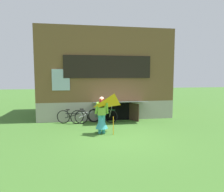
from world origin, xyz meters
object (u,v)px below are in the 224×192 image
(kite, at_px, (114,104))
(bicycle_black, at_px, (72,117))
(person, at_px, (102,118))
(bicycle_silver, at_px, (86,116))
(bicycle_green, at_px, (102,116))

(kite, xyz_separation_m, bicycle_black, (-1.74, 2.52, -0.95))
(person, height_order, bicycle_silver, person)
(person, distance_m, kite, 0.96)
(bicycle_silver, xyz_separation_m, bicycle_black, (-0.71, -0.08, -0.01))
(person, xyz_separation_m, kite, (0.45, -0.53, 0.65))
(kite, distance_m, bicycle_silver, 2.95)
(person, bearing_deg, bicycle_black, 132.75)
(person, xyz_separation_m, bicycle_green, (0.25, 1.95, -0.30))
(bicycle_black, bearing_deg, person, -42.92)
(person, xyz_separation_m, bicycle_silver, (-0.58, 2.07, -0.29))
(bicycle_green, distance_m, bicycle_silver, 0.84)
(bicycle_silver, bearing_deg, bicycle_green, -26.30)
(bicycle_green, xyz_separation_m, bicycle_black, (-1.54, 0.03, -0.00))
(person, distance_m, bicycle_silver, 2.17)
(kite, height_order, bicycle_silver, kite)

